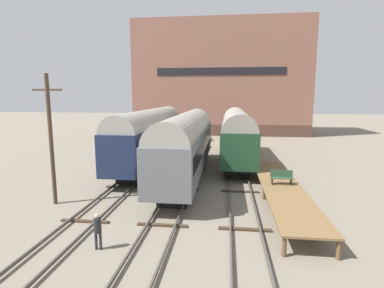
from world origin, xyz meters
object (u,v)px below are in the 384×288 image
object	(u,v)px
train_car_grey	(187,141)
utility_pole	(51,138)
person_worker	(98,228)
bench	(282,177)
train_car_green	(237,133)
train_car_navy	(151,133)

from	to	relation	value
train_car_grey	utility_pole	distance (m)	10.02
person_worker	bench	bearing A→B (deg)	40.56
train_car_green	person_worker	world-z (taller)	train_car_green
train_car_green	utility_pole	size ratio (longest dim) A/B	1.99
bench	utility_pole	world-z (taller)	utility_pole
utility_pole	train_car_grey	bearing A→B (deg)	43.25
train_car_green	bench	bearing A→B (deg)	-76.26
person_worker	utility_pole	size ratio (longest dim) A/B	0.21
train_car_green	utility_pole	distance (m)	17.47
train_car_grey	bench	size ratio (longest dim) A/B	12.38
train_car_grey	train_car_green	bearing A→B (deg)	56.77
train_car_green	utility_pole	xyz separation A→B (m)	(-11.42, -13.18, 1.11)
bench	train_car_grey	bearing A→B (deg)	148.05
utility_pole	train_car_green	bearing A→B (deg)	49.09
train_car_grey	person_worker	world-z (taller)	train_car_grey
train_car_navy	train_car_grey	size ratio (longest dim) A/B	1.08
train_car_navy	train_car_green	xyz separation A→B (m)	(8.32, 1.57, -0.08)
train_car_grey	bench	xyz separation A→B (m)	(6.74, -4.20, -1.57)
train_car_grey	bench	distance (m)	8.09
train_car_navy	train_car_grey	xyz separation A→B (m)	(4.16, -4.78, -0.05)
train_car_grey	bench	world-z (taller)	train_car_grey
train_car_navy	utility_pole	bearing A→B (deg)	-104.96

